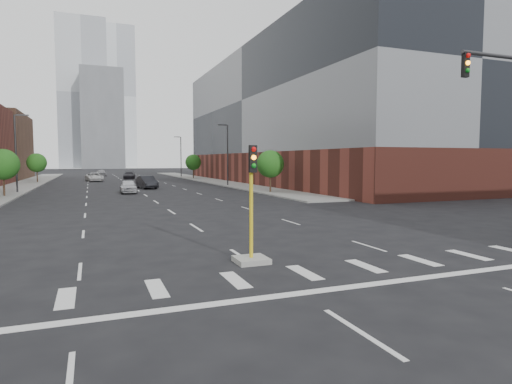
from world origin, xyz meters
TOP-DOWN VIEW (x-y plane):
  - ground at (0.00, 0.00)m, footprint 400.00×400.00m
  - sidewalk_left_far at (-15.00, 74.00)m, footprint 5.00×92.00m
  - sidewalk_right_far at (15.00, 74.00)m, footprint 5.00×92.00m
  - building_right_main at (29.50, 60.00)m, footprint 24.00×70.00m
  - tower_left at (-8.00, 220.00)m, footprint 22.00×22.00m
  - tower_right at (10.00, 260.00)m, footprint 20.00×20.00m
  - tower_mid at (0.00, 200.00)m, footprint 18.00×18.00m
  - median_traffic_signal at (0.00, 8.97)m, footprint 1.20×1.20m
  - streetlight_right_a at (13.41, 55.00)m, footprint 1.60×0.22m
  - streetlight_right_b at (13.41, 90.00)m, footprint 1.60×0.22m
  - streetlight_left at (-13.41, 50.00)m, footprint 1.60×0.22m
  - tree_left_near at (-14.00, 45.00)m, footprint 3.20×3.20m
  - tree_left_far at (-14.00, 75.00)m, footprint 3.20×3.20m
  - tree_right_near at (14.00, 40.00)m, footprint 3.20×3.20m
  - tree_right_far at (14.00, 80.00)m, footprint 3.20×3.20m
  - car_near_left at (-1.50, 45.75)m, footprint 1.96×4.62m
  - car_mid_right at (1.50, 53.31)m, footprint 2.58×5.43m
  - car_far_left at (-4.94, 76.66)m, footprint 3.35×5.88m
  - car_deep_right at (1.82, 84.66)m, footprint 2.90×5.42m
  - car_distant at (-3.18, 102.55)m, footprint 2.42×4.89m

SIDE VIEW (x-z plane):
  - ground at x=0.00m, z-range 0.00..0.00m
  - sidewalk_left_far at x=-15.00m, z-range 0.00..0.15m
  - sidewalk_right_far at x=15.00m, z-range 0.00..0.15m
  - car_deep_right at x=1.82m, z-range 0.00..1.49m
  - car_far_left at x=-4.94m, z-range 0.00..1.55m
  - car_near_left at x=-1.50m, z-range 0.00..1.56m
  - car_distant at x=-3.18m, z-range 0.00..1.60m
  - car_mid_right at x=1.50m, z-range 0.00..1.72m
  - median_traffic_signal at x=0.00m, z-range -1.23..3.17m
  - tree_left_near at x=-14.00m, z-range 0.97..5.82m
  - tree_left_far at x=-14.00m, z-range 0.97..5.82m
  - tree_right_near at x=14.00m, z-range 0.97..5.82m
  - tree_right_far at x=14.00m, z-range 0.97..5.82m
  - streetlight_right_a at x=13.41m, z-range 0.47..9.55m
  - streetlight_right_b at x=13.41m, z-range 0.47..9.55m
  - streetlight_left at x=-13.41m, z-range 0.47..9.55m
  - building_right_main at x=29.50m, z-range 0.00..22.00m
  - tower_mid at x=0.00m, z-range 0.00..44.00m
  - tower_left at x=-8.00m, z-range 0.00..70.00m
  - tower_right at x=10.00m, z-range 0.00..80.00m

